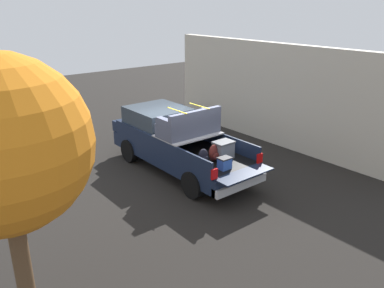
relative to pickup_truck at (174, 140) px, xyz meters
The scene contains 5 objects.
ground_plane 1.04m from the pickup_truck, behind, with size 40.00×40.00×0.00m, color black.
pickup_truck is the anchor object (origin of this frame).
building_facade 4.73m from the pickup_truck, 95.67° to the right, with size 11.02×0.36×3.87m, color beige.
tree_background 7.62m from the pickup_truck, 123.81° to the left, with size 2.68×2.68×4.67m.
trash_can 4.67m from the pickup_truck, 38.18° to the right, with size 0.60×0.60×0.98m.
Camera 1 is at (-9.50, 7.20, 5.25)m, focal length 36.50 mm.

